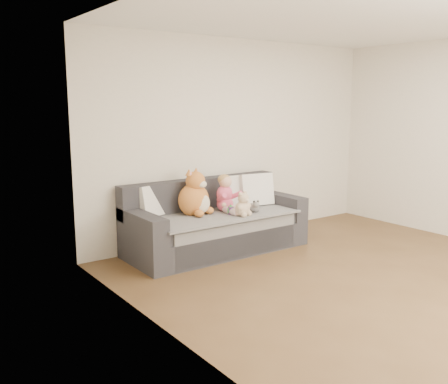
% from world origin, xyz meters
% --- Properties ---
extents(room_shell, '(5.00, 5.00, 5.00)m').
position_xyz_m(room_shell, '(0.00, 0.42, 1.30)').
color(room_shell, brown).
rests_on(room_shell, ground).
extents(sofa, '(2.20, 0.94, 0.85)m').
position_xyz_m(sofa, '(-0.68, 2.06, 0.31)').
color(sofa, '#2A292E').
rests_on(sofa, ground).
extents(cushion_left, '(0.44, 0.30, 0.38)m').
position_xyz_m(cushion_left, '(-1.38, 2.32, 0.66)').
color(cushion_left, white).
rests_on(cushion_left, sofa).
extents(cushion_right_back, '(0.46, 0.28, 0.41)m').
position_xyz_m(cushion_right_back, '(-0.19, 2.21, 0.67)').
color(cushion_right_back, white).
rests_on(cushion_right_back, sofa).
extents(cushion_right_front, '(0.47, 0.27, 0.42)m').
position_xyz_m(cushion_right_front, '(-0.00, 2.10, 0.68)').
color(cushion_right_front, white).
rests_on(cushion_right_front, sofa).
extents(toddler, '(0.33, 0.47, 0.46)m').
position_xyz_m(toddler, '(-0.53, 2.02, 0.66)').
color(toddler, '#E9527B').
rests_on(toddler, sofa).
extents(plush_cat, '(0.46, 0.46, 0.58)m').
position_xyz_m(plush_cat, '(-0.93, 2.11, 0.68)').
color(plush_cat, '#A76125').
rests_on(plush_cat, sofa).
extents(teddy_bear, '(0.23, 0.18, 0.30)m').
position_xyz_m(teddy_bear, '(-0.52, 1.70, 0.59)').
color(teddy_bear, tan).
rests_on(teddy_bear, sofa).
extents(plush_cow, '(0.13, 0.19, 0.16)m').
position_xyz_m(plush_cow, '(-0.28, 1.79, 0.54)').
color(plush_cow, white).
rests_on(plush_cow, sofa).
extents(sippy_cup, '(0.11, 0.08, 0.12)m').
position_xyz_m(sippy_cup, '(-0.59, 1.86, 0.54)').
color(sippy_cup, '#673187').
rests_on(sippy_cup, sofa).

